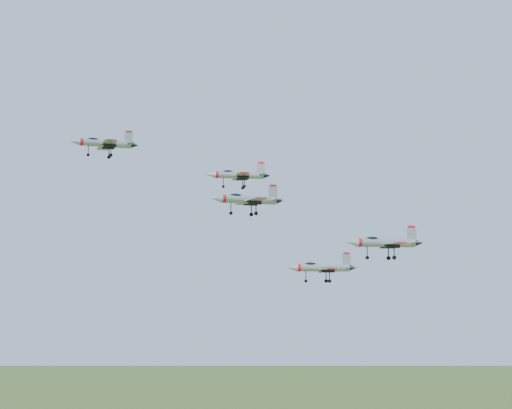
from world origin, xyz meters
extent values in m
cylinder|color=#989DA4|center=(-27.77, 13.29, 146.85)|extent=(9.56, 3.23, 1.37)
cone|color=#989DA4|center=(-33.34, 12.15, 146.85)|extent=(2.13, 1.72, 1.37)
cone|color=black|center=(-22.40, 14.38, 146.85)|extent=(1.68, 1.43, 1.16)
ellipsoid|color=black|center=(-30.04, 12.83, 147.36)|extent=(2.47, 1.43, 0.87)
cube|color=#989DA4|center=(-26.97, 10.44, 146.58)|extent=(3.30, 5.02, 0.15)
cube|color=#989DA4|center=(-28.15, 16.22, 146.58)|extent=(3.30, 5.02, 0.15)
cube|color=#989DA4|center=(-23.54, 14.15, 148.27)|extent=(1.57, 0.44, 2.21)
cube|color=red|center=(-23.54, 14.15, 149.42)|extent=(1.16, 0.38, 0.37)
cylinder|color=#989DA4|center=(-4.72, -3.37, 138.98)|extent=(8.12, 1.26, 1.17)
cone|color=#989DA4|center=(-9.59, -3.32, 138.98)|extent=(1.63, 1.19, 1.17)
cone|color=black|center=(-0.04, -3.42, 138.98)|extent=(1.27, 1.01, 1.00)
ellipsoid|color=black|center=(-6.71, -3.35, 139.42)|extent=(1.99, 0.86, 0.74)
cube|color=#989DA4|center=(-4.57, -5.90, 138.76)|extent=(2.11, 3.99, 0.13)
cube|color=#989DA4|center=(-4.52, -0.85, 138.76)|extent=(2.11, 3.99, 0.13)
cube|color=#989DA4|center=(-1.03, -3.41, 140.20)|extent=(1.35, 0.12, 1.89)
cube|color=red|center=(-1.03, -3.41, 141.19)|extent=(0.99, 0.14, 0.32)
cylinder|color=#989DA4|center=(-5.65, -20.18, 132.94)|extent=(8.25, 2.69, 1.18)
cone|color=#989DA4|center=(-10.47, -21.10, 132.94)|extent=(1.83, 1.47, 1.18)
cone|color=black|center=(-1.01, -19.30, 132.94)|extent=(1.44, 1.22, 1.00)
ellipsoid|color=black|center=(-7.61, -20.56, 133.39)|extent=(2.12, 1.21, 0.75)
cube|color=#989DA4|center=(-5.00, -22.65, 132.72)|extent=(2.80, 4.32, 0.13)
cube|color=#989DA4|center=(-5.95, -17.65, 132.72)|extent=(2.80, 4.32, 0.13)
cube|color=#989DA4|center=(-1.99, -19.49, 134.17)|extent=(1.36, 0.36, 1.91)
cube|color=red|center=(-1.99, -19.49, 135.17)|extent=(1.00, 0.31, 0.32)
cylinder|color=#989DA4|center=(11.00, 1.76, 123.55)|extent=(9.44, 1.38, 1.36)
cone|color=#989DA4|center=(5.33, 1.75, 123.55)|extent=(1.89, 1.37, 1.36)
cone|color=black|center=(16.45, 1.77, 123.55)|extent=(1.47, 1.16, 1.16)
ellipsoid|color=black|center=(8.69, 1.76, 124.06)|extent=(2.31, 0.99, 0.87)
cube|color=#989DA4|center=(11.21, -1.18, 123.28)|extent=(2.42, 4.62, 0.15)
cube|color=#989DA4|center=(11.20, 4.70, 123.28)|extent=(2.42, 4.62, 0.15)
cube|color=#989DA4|center=(15.30, 1.77, 124.96)|extent=(1.57, 0.13, 2.20)
cube|color=red|center=(15.30, 1.77, 126.12)|extent=(1.15, 0.15, 0.37)
cylinder|color=#989DA4|center=(16.63, -15.34, 127.15)|extent=(9.39, 1.74, 1.35)
cone|color=#989DA4|center=(11.03, -15.57, 127.15)|extent=(1.92, 1.43, 1.35)
cone|color=black|center=(22.02, -15.11, 127.15)|extent=(1.50, 1.21, 1.15)
ellipsoid|color=black|center=(14.35, -15.43, 127.66)|extent=(2.32, 1.06, 0.86)
cube|color=#989DA4|center=(16.96, -18.23, 126.89)|extent=(2.57, 4.66, 0.15)
cube|color=#989DA4|center=(16.72, -12.42, 126.89)|extent=(2.57, 4.66, 0.15)
cube|color=#989DA4|center=(20.88, -15.16, 128.55)|extent=(1.56, 0.19, 2.18)
cube|color=red|center=(20.88, -15.16, 129.70)|extent=(1.15, 0.19, 0.36)
camera|label=1|loc=(-21.03, -121.09, 121.58)|focal=50.00mm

